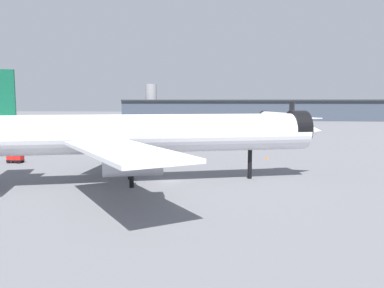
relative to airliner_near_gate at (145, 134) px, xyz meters
name	(u,v)px	position (x,y,z in m)	size (l,w,h in m)	color
ground	(170,181)	(3.71, 1.32, -7.73)	(900.00, 900.00, 0.00)	slate
airliner_near_gate	(145,134)	(0.00, 0.00, 0.00)	(60.06, 53.57, 17.54)	white
airliner_far_taxiway	(278,117)	(37.39, 123.89, -2.03)	(40.32, 44.97, 12.93)	white
terminal_building	(248,110)	(29.51, 219.55, -0.34)	(182.80, 33.79, 25.66)	#3D4756
baggage_tug_wing	(16,158)	(-31.37, 17.82, -6.76)	(3.29, 2.05, 1.85)	black
traffic_cone_near_nose	(267,158)	(22.04, 27.26, -7.39)	(0.55, 0.55, 0.68)	#F2600C
traffic_cone_wingtip	(138,151)	(-9.22, 35.89, -7.34)	(0.62, 0.62, 0.77)	#F2600C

